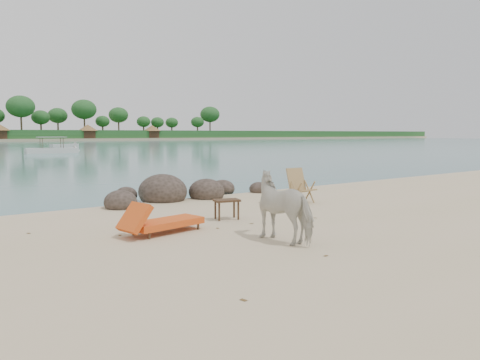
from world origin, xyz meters
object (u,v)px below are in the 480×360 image
object	(u,v)px
deck_chair	(303,187)
boulders	(176,193)
side_table	(227,211)
lounge_chair	(166,220)
cow	(286,208)

from	to	relation	value
deck_chair	boulders	bearing A→B (deg)	136.26
side_table	lounge_chair	size ratio (longest dim) A/B	0.31
cow	deck_chair	world-z (taller)	cow
side_table	deck_chair	bearing A→B (deg)	29.82
side_table	deck_chair	xyz separation A→B (m)	(3.48, 0.89, 0.28)
boulders	lounge_chair	xyz separation A→B (m)	(-2.68, -4.39, 0.09)
lounge_chair	deck_chair	size ratio (longest dim) A/B	1.91
side_table	lounge_chair	distance (m)	1.95
boulders	side_table	xyz separation A→B (m)	(-0.78, -3.95, 0.04)
side_table	cow	bearing A→B (deg)	-82.22
side_table	boulders	bearing A→B (deg)	94.26
side_table	lounge_chair	world-z (taller)	lounge_chair
cow	deck_chair	distance (m)	5.13
side_table	deck_chair	world-z (taller)	deck_chair
deck_chair	cow	bearing A→B (deg)	-133.39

